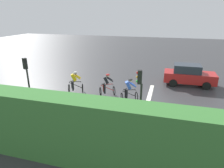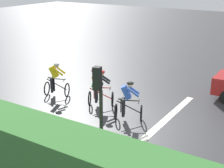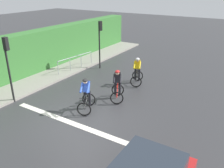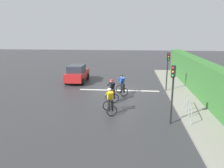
{
  "view_description": "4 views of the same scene",
  "coord_description": "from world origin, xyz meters",
  "px_view_note": "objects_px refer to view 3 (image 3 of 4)",
  "views": [
    {
      "loc": [
        -12.75,
        -1.4,
        5.75
      ],
      "look_at": [
        -0.27,
        2.13,
        1.16
      ],
      "focal_mm": 32.12,
      "sensor_mm": 36.0,
      "label": 1
    },
    {
      "loc": [
        -10.88,
        -5.02,
        5.71
      ],
      "look_at": [
        0.77,
        2.35,
        0.98
      ],
      "focal_mm": 52.91,
      "sensor_mm": 36.0,
      "label": 2
    },
    {
      "loc": [
        6.02,
        -6.94,
        5.59
      ],
      "look_at": [
        0.46,
        2.0,
        1.15
      ],
      "focal_mm": 37.76,
      "sensor_mm": 36.0,
      "label": 3
    },
    {
      "loc": [
        -1.05,
        18.19,
        5.16
      ],
      "look_at": [
        0.41,
        2.03,
        1.15
      ],
      "focal_mm": 35.06,
      "sensor_mm": 36.0,
      "label": 4
    }
  ],
  "objects_px": {
    "cyclist_mid": "(86,95)",
    "pedestrian_railing_kerbside": "(76,59)",
    "traffic_light_near_crossing": "(8,60)",
    "traffic_light_far_junction": "(100,38)",
    "cyclist_lead": "(137,71)",
    "cyclist_second": "(117,85)"
  },
  "relations": [
    {
      "from": "cyclist_mid",
      "to": "pedestrian_railing_kerbside",
      "type": "xyz_separation_m",
      "value": [
        -4.23,
        4.25,
        -0.02
      ]
    },
    {
      "from": "traffic_light_near_crossing",
      "to": "traffic_light_far_junction",
      "type": "height_order",
      "value": "same"
    },
    {
      "from": "cyclist_lead",
      "to": "traffic_light_far_junction",
      "type": "bearing_deg",
      "value": 160.42
    },
    {
      "from": "traffic_light_far_junction",
      "to": "pedestrian_railing_kerbside",
      "type": "distance_m",
      "value": 2.29
    },
    {
      "from": "cyclist_lead",
      "to": "pedestrian_railing_kerbside",
      "type": "height_order",
      "value": "cyclist_lead"
    },
    {
      "from": "cyclist_mid",
      "to": "cyclist_lead",
      "type": "bearing_deg",
      "value": 82.48
    },
    {
      "from": "cyclist_lead",
      "to": "pedestrian_railing_kerbside",
      "type": "distance_m",
      "value": 4.79
    },
    {
      "from": "cyclist_mid",
      "to": "traffic_light_far_junction",
      "type": "xyz_separation_m",
      "value": [
        -2.99,
        5.53,
        1.43
      ]
    },
    {
      "from": "cyclist_mid",
      "to": "traffic_light_near_crossing",
      "type": "relative_size",
      "value": 0.5
    },
    {
      "from": "cyclist_lead",
      "to": "pedestrian_railing_kerbside",
      "type": "xyz_separation_m",
      "value": [
        -4.79,
        -0.01,
        -0.02
      ]
    },
    {
      "from": "traffic_light_far_junction",
      "to": "pedestrian_railing_kerbside",
      "type": "height_order",
      "value": "traffic_light_far_junction"
    },
    {
      "from": "traffic_light_near_crossing",
      "to": "pedestrian_railing_kerbside",
      "type": "xyz_separation_m",
      "value": [
        -0.46,
        5.48,
        -1.45
      ]
    },
    {
      "from": "cyclist_lead",
      "to": "cyclist_mid",
      "type": "xyz_separation_m",
      "value": [
        -0.56,
        -4.27,
        0.0
      ]
    },
    {
      "from": "cyclist_mid",
      "to": "traffic_light_near_crossing",
      "type": "xyz_separation_m",
      "value": [
        -3.76,
        -1.23,
        1.43
      ]
    },
    {
      "from": "traffic_light_near_crossing",
      "to": "pedestrian_railing_kerbside",
      "type": "relative_size",
      "value": 1.05
    },
    {
      "from": "pedestrian_railing_kerbside",
      "to": "traffic_light_near_crossing",
      "type": "bearing_deg",
      "value": -85.17
    },
    {
      "from": "cyclist_second",
      "to": "cyclist_mid",
      "type": "distance_m",
      "value": 1.89
    },
    {
      "from": "cyclist_lead",
      "to": "cyclist_mid",
      "type": "height_order",
      "value": "same"
    },
    {
      "from": "cyclist_lead",
      "to": "cyclist_second",
      "type": "bearing_deg",
      "value": -87.86
    },
    {
      "from": "cyclist_mid",
      "to": "traffic_light_far_junction",
      "type": "relative_size",
      "value": 0.5
    },
    {
      "from": "traffic_light_far_junction",
      "to": "pedestrian_railing_kerbside",
      "type": "relative_size",
      "value": 1.05
    },
    {
      "from": "cyclist_lead",
      "to": "traffic_light_near_crossing",
      "type": "distance_m",
      "value": 7.13
    }
  ]
}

